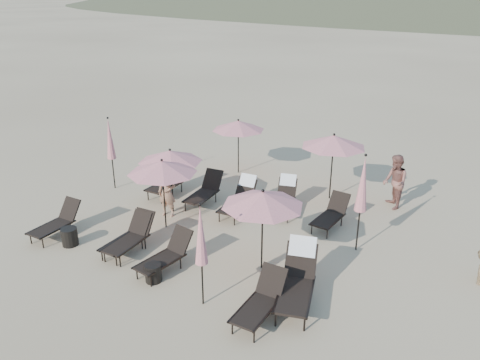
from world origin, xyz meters
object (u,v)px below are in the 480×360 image
Objects in this scene: umbrella_open_2 at (263,199)px; umbrella_closed_2 at (110,139)px; beachgoer_b at (395,182)px; lounger_8 at (240,197)px; lounger_3 at (166,255)px; umbrella_open_4 at (334,141)px; lounger_2 at (131,236)px; lounger_9 at (285,197)px; lounger_5 at (298,278)px; umbrella_closed_1 at (363,185)px; lounger_0 at (57,221)px; umbrella_open_3 at (238,125)px; umbrella_open_1 at (162,167)px; beachgoer_a at (167,192)px; umbrella_closed_0 at (201,236)px; lounger_6 at (170,180)px; side_table_0 at (70,237)px; lounger_4 at (261,300)px; lounger_1 at (128,236)px; umbrella_open_0 at (170,156)px; lounger_7 at (205,191)px; side_table_1 at (153,273)px; lounger_10 at (331,214)px.

umbrella_closed_2 is at bearing 167.28° from umbrella_open_2.
umbrella_closed_2 reaches higher than beachgoer_b.
lounger_8 is at bearing -86.85° from beachgoer_b.
umbrella_open_4 is (1.60, 6.13, 1.54)m from lounger_3.
lounger_8 is at bearing 66.47° from lounger_2.
umbrella_open_2 is (1.07, -3.15, 1.38)m from lounger_9.
umbrella_closed_1 reaches higher than lounger_5.
umbrella_open_3 is (1.50, 6.77, 1.41)m from lounger_0.
umbrella_open_1 is 4.83m from umbrella_open_3.
umbrella_closed_1 reaches higher than lounger_0.
umbrella_open_1 is 1.31m from beachgoer_a.
lounger_9 is 5.26m from umbrella_closed_0.
beachgoer_b is (8.43, 3.69, -0.89)m from umbrella_closed_2.
umbrella_open_2 reaches higher than lounger_0.
lounger_3 is 0.76× the size of umbrella_open_1.
lounger_9 is 0.76× the size of umbrella_open_4.
umbrella_open_1 reaches higher than lounger_6.
lounger_5 is at bearing 16.47° from lounger_3.
umbrella_open_4 is (3.79, -0.32, 0.14)m from umbrella_open_3.
side_table_0 is at bearing -162.92° from lounger_2.
lounger_4 is 5.19m from lounger_9.
lounger_9 is at bearing 57.13° from lounger_2.
umbrella_closed_2 is at bearing -176.10° from umbrella_closed_1.
lounger_6 is (-1.59, 3.43, 0.06)m from lounger_1.
lounger_2 is at bearing -87.97° from beachgoer_a.
umbrella_open_0 reaches higher than lounger_2.
beachgoer_a is (-4.79, 2.56, 0.34)m from lounger_4.
side_table_1 is (1.62, -4.09, -0.22)m from lounger_7.
side_table_0 is (-6.14, -1.17, -0.33)m from lounger_5.
umbrella_open_2 is 1.22× the size of beachgoer_b.
lounger_1 is 0.71× the size of umbrella_open_4.
umbrella_closed_2 is 5.75× the size of side_table_1.
lounger_0 is 0.76× the size of umbrella_open_0.
umbrella_open_2 is (4.90, -2.24, 1.38)m from lounger_6.
lounger_5 is at bearing 66.35° from lounger_4.
umbrella_open_2 is 2.66m from umbrella_closed_1.
lounger_4 reaches higher than lounger_0.
lounger_1 is 3.58× the size of side_table_1.
umbrella_open_2 is 1.02× the size of umbrella_open_3.
umbrella_open_1 reaches higher than side_table_1.
lounger_2 is at bearing -67.68° from lounger_6.
umbrella_open_1 reaches higher than lounger_10.
lounger_4 is at bearing -12.46° from lounger_2.
umbrella_closed_2 is at bearing 151.97° from umbrella_closed_0.
lounger_3 is at bearing -63.12° from beachgoer_a.
lounger_5 is at bearing -12.06° from umbrella_open_1.
lounger_4 is 0.94× the size of lounger_7.
umbrella_open_2 is at bearing -17.34° from umbrella_open_0.
umbrella_open_3 reaches higher than beachgoer_b.
umbrella_closed_1 is at bearing -27.79° from umbrella_open_3.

